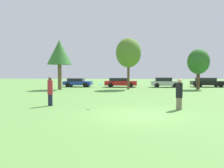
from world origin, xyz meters
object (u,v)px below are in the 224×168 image
(person_thrower, at_px, (50,91))
(parked_car_red, at_px, (120,82))
(parked_car_silver, at_px, (165,82))
(person_catcher, at_px, (179,94))
(tree_2, at_px, (198,62))
(parked_car_black, at_px, (207,82))
(tree_0, at_px, (59,53))
(frisbee, at_px, (101,84))
(parked_car_blue, at_px, (78,82))
(tree_1, at_px, (128,53))

(person_thrower, distance_m, parked_car_red, 18.54)
(person_thrower, relative_size, parked_car_red, 0.40)
(person_thrower, xyz_separation_m, parked_car_silver, (10.20, 18.18, -0.22))
(person_catcher, distance_m, parked_car_red, 19.49)
(tree_2, relative_size, parked_car_black, 1.05)
(parked_car_red, bearing_deg, tree_0, -142.63)
(person_catcher, bearing_deg, tree_0, -44.77)
(person_thrower, bearing_deg, parked_car_red, 85.28)
(frisbee, distance_m, parked_car_blue, 19.51)
(tree_2, bearing_deg, tree_1, -178.25)
(person_thrower, distance_m, tree_1, 15.30)
(parked_car_black, bearing_deg, person_catcher, -111.09)
(tree_2, relative_size, parked_car_blue, 1.21)
(parked_car_red, bearing_deg, person_catcher, -77.01)
(frisbee, height_order, parked_car_red, frisbee)
(person_thrower, xyz_separation_m, tree_0, (-3.17, 13.06, 3.47))
(frisbee, xyz_separation_m, parked_car_red, (0.81, 18.55, -0.69))
(tree_0, distance_m, tree_2, 16.74)
(frisbee, relative_size, tree_1, 0.04)
(tree_2, relative_size, parked_car_silver, 1.21)
(parked_car_silver, bearing_deg, tree_2, -47.70)
(person_thrower, height_order, tree_0, tree_0)
(parked_car_blue, bearing_deg, frisbee, -71.98)
(parked_car_silver, bearing_deg, frisbee, -108.41)
(tree_2, distance_m, parked_car_red, 10.57)
(person_catcher, xyz_separation_m, tree_2, (5.84, 15.31, 2.46))
(frisbee, bearing_deg, person_catcher, -7.54)
(tree_0, relative_size, parked_car_silver, 1.46)
(tree_0, relative_size, parked_car_black, 1.27)
(person_catcher, xyz_separation_m, parked_car_red, (-3.65, 19.14, -0.19))
(frisbee, height_order, tree_1, tree_1)
(tree_2, bearing_deg, parked_car_silver, 130.08)
(frisbee, relative_size, tree_0, 0.04)
(frisbee, xyz_separation_m, tree_2, (10.29, 14.72, 1.97))
(person_catcher, height_order, parked_car_silver, person_catcher)
(parked_car_black, bearing_deg, frisbee, -121.71)
(person_thrower, bearing_deg, parked_car_black, 57.16)
(parked_car_red, bearing_deg, parked_car_blue, -179.68)
(person_catcher, xyz_separation_m, parked_car_blue, (-9.76, 19.35, -0.21))
(person_thrower, relative_size, parked_car_blue, 0.44)
(person_thrower, relative_size, parked_car_silver, 0.45)
(person_catcher, xyz_separation_m, tree_1, (-2.59, 15.05, 3.55))
(frisbee, height_order, tree_2, tree_2)
(person_thrower, bearing_deg, parked_car_blue, 104.33)
(frisbee, bearing_deg, parked_car_red, 87.51)
(tree_0, relative_size, tree_2, 1.21)
(parked_car_red, bearing_deg, tree_1, -73.30)
(tree_0, xyz_separation_m, tree_1, (8.23, 0.95, 0.03))
(tree_0, relative_size, parked_car_blue, 1.46)
(tree_1, bearing_deg, person_thrower, -109.84)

